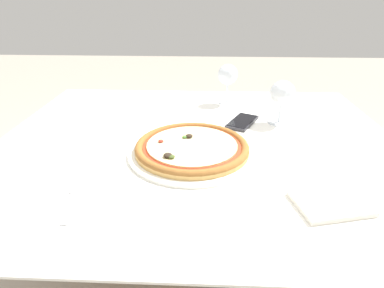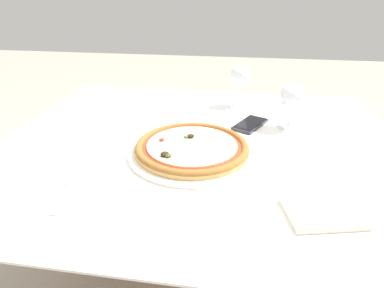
{
  "view_description": "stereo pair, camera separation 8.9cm",
  "coord_description": "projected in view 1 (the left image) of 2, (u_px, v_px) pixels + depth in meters",
  "views": [
    {
      "loc": [
        0.02,
        -0.88,
        1.13
      ],
      "look_at": [
        -0.01,
        -0.08,
        0.74
      ],
      "focal_mm": 30.0,
      "sensor_mm": 36.0,
      "label": 1
    },
    {
      "loc": [
        0.11,
        -0.87,
        1.13
      ],
      "look_at": [
        -0.01,
        -0.08,
        0.74
      ],
      "focal_mm": 30.0,
      "sensor_mm": 36.0,
      "label": 2
    }
  ],
  "objects": [
    {
      "name": "fork",
      "position": [
        73.0,
        198.0,
        0.71
      ],
      "size": [
        0.05,
        0.17,
        0.0
      ],
      "color": "silver",
      "rests_on": "dining_table"
    },
    {
      "name": "cell_phone",
      "position": [
        242.0,
        122.0,
        1.1
      ],
      "size": [
        0.13,
        0.16,
        0.01
      ],
      "color": "#232328",
      "rests_on": "dining_table"
    },
    {
      "name": "dining_table",
      "position": [
        197.0,
        165.0,
        1.01
      ],
      "size": [
        1.22,
        1.04,
        0.71
      ],
      "color": "brown",
      "rests_on": "ground_plane"
    },
    {
      "name": "napkin_folded",
      "position": [
        330.0,
        203.0,
        0.68
      ],
      "size": [
        0.17,
        0.14,
        0.01
      ],
      "color": "silver",
      "rests_on": "dining_table"
    },
    {
      "name": "pizza_plate",
      "position": [
        192.0,
        148.0,
        0.89
      ],
      "size": [
        0.36,
        0.36,
        0.04
      ],
      "color": "white",
      "rests_on": "dining_table"
    },
    {
      "name": "wine_glass_far_right",
      "position": [
        282.0,
        94.0,
        1.06
      ],
      "size": [
        0.08,
        0.08,
        0.15
      ],
      "color": "silver",
      "rests_on": "dining_table"
    },
    {
      "name": "wine_glass_far_left",
      "position": [
        228.0,
        75.0,
        1.24
      ],
      "size": [
        0.08,
        0.08,
        0.16
      ],
      "color": "silver",
      "rests_on": "dining_table"
    }
  ]
}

